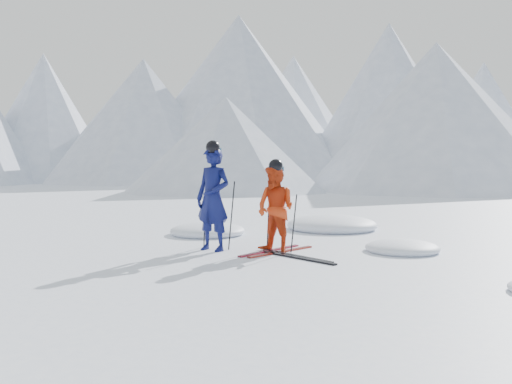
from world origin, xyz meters
The scene contains 12 objects.
ground centered at (0.00, 0.00, 0.00)m, with size 160.00×160.00×0.00m, color white.
skier_blue centered at (-2.08, 0.10, 0.98)m, with size 0.71×0.47×1.95m, color #0C1148.
skier_red centered at (-0.99, 0.55, 0.80)m, with size 0.78×0.61×1.60m, color red.
pole_blue_left centered at (-2.38, 0.25, 0.65)m, with size 0.02×0.02×1.30m, color black.
pole_blue_right centered at (-1.83, 0.35, 0.65)m, with size 0.02×0.02×1.30m, color black.
pole_red_left centered at (-1.29, 0.80, 0.53)m, with size 0.02×0.02×1.07m, color black.
pole_red_right centered at (-0.69, 0.70, 0.53)m, with size 0.02×0.02×1.07m, color black.
ski_worn_left centered at (-1.11, 0.55, 0.01)m, with size 0.09×1.70×0.03m, color black.
ski_worn_right centered at (-0.87, 0.55, 0.01)m, with size 0.09×1.70×0.03m, color black.
ski_loose_a centered at (-0.43, 0.29, 0.01)m, with size 0.09×1.70×0.03m, color black.
ski_loose_b centered at (-0.33, 0.14, 0.01)m, with size 0.09×1.70×0.03m, color black.
snow_lumps centered at (-1.38, 3.06, 0.00)m, with size 8.46×6.38×0.49m.
Camera 1 is at (3.83, -8.11, 1.63)m, focal length 38.00 mm.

